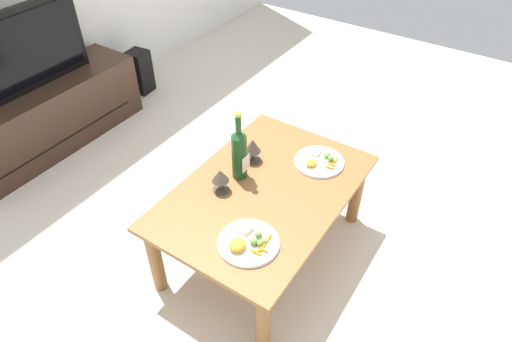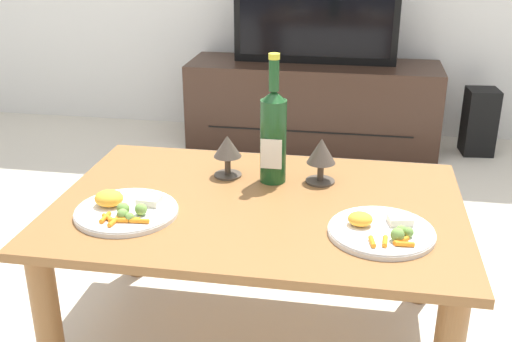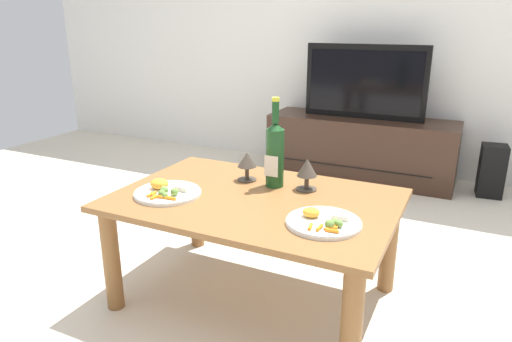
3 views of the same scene
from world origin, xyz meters
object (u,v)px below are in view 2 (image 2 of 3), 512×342
(dining_table, at_px, (258,228))
(goblet_left, at_px, (227,149))
(floor_speaker, at_px, (479,122))
(dinner_plate_right, at_px, (381,230))
(tv_stand, at_px, (312,104))
(tv_screen, at_px, (315,14))
(dinner_plate_left, at_px, (125,210))
(goblet_right, at_px, (321,154))
(wine_bottle, at_px, (273,133))

(dining_table, xyz_separation_m, goblet_left, (-0.12, 0.17, 0.17))
(floor_speaker, relative_size, dinner_plate_right, 1.35)
(floor_speaker, height_order, dinner_plate_right, dinner_plate_right)
(tv_stand, distance_m, tv_screen, 0.50)
(dining_table, relative_size, dinner_plate_left, 4.10)
(goblet_right, bearing_deg, tv_stand, 95.54)
(dining_table, distance_m, dinner_plate_right, 0.37)
(dining_table, distance_m, goblet_right, 0.29)
(floor_speaker, relative_size, goblet_right, 2.62)
(floor_speaker, bearing_deg, goblet_left, -127.49)
(wine_bottle, relative_size, goblet_left, 2.96)
(dining_table, relative_size, wine_bottle, 2.93)
(goblet_right, height_order, dinner_plate_right, goblet_right)
(floor_speaker, xyz_separation_m, goblet_right, (-0.74, -1.64, 0.38))
(dinner_plate_right, bearing_deg, floor_speaker, 73.66)
(tv_screen, xyz_separation_m, goblet_left, (-0.12, -1.64, -0.17))
(tv_stand, bearing_deg, dinner_plate_left, -99.76)
(tv_stand, distance_m, wine_bottle, 1.70)
(dining_table, distance_m, floor_speaker, 2.04)
(dining_table, distance_m, wine_bottle, 0.28)
(goblet_left, relative_size, dinner_plate_left, 0.47)
(dinner_plate_right, bearing_deg, dining_table, 158.30)
(tv_stand, bearing_deg, tv_screen, -90.00)
(dining_table, xyz_separation_m, floor_speaker, (0.90, 1.81, -0.21))
(dinner_plate_right, bearing_deg, wine_bottle, 137.26)
(goblet_right, bearing_deg, wine_bottle, -174.16)
(goblet_right, bearing_deg, floor_speaker, 65.57)
(tv_stand, xyz_separation_m, dinner_plate_right, (0.33, -1.95, 0.25))
(goblet_left, distance_m, dinner_plate_left, 0.38)
(dinner_plate_left, relative_size, dinner_plate_right, 1.03)
(floor_speaker, bearing_deg, dining_table, -121.92)
(tv_stand, xyz_separation_m, goblet_left, (-0.12, -1.64, 0.32))
(floor_speaker, distance_m, goblet_right, 1.84)
(tv_stand, height_order, goblet_left, goblet_left)
(dinner_plate_left, bearing_deg, tv_screen, 80.23)
(tv_screen, xyz_separation_m, dinner_plate_left, (-0.33, -1.94, -0.25))
(floor_speaker, distance_m, wine_bottle, 1.93)
(tv_stand, height_order, floor_speaker, tv_stand)
(floor_speaker, distance_m, dinner_plate_right, 2.05)
(tv_screen, height_order, dinner_plate_right, tv_screen)
(tv_screen, distance_m, dinner_plate_left, 1.99)
(wine_bottle, bearing_deg, dining_table, -96.16)
(dining_table, bearing_deg, tv_screen, 90.04)
(tv_stand, xyz_separation_m, tv_screen, (0.00, -0.00, 0.50))
(goblet_left, height_order, dinner_plate_right, goblet_left)
(dining_table, distance_m, tv_screen, 1.84)
(tv_stand, height_order, goblet_right, goblet_right)
(tv_stand, bearing_deg, goblet_right, -84.46)
(dining_table, xyz_separation_m, goblet_right, (0.16, 0.17, 0.17))
(goblet_left, bearing_deg, dinner_plate_right, -33.85)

